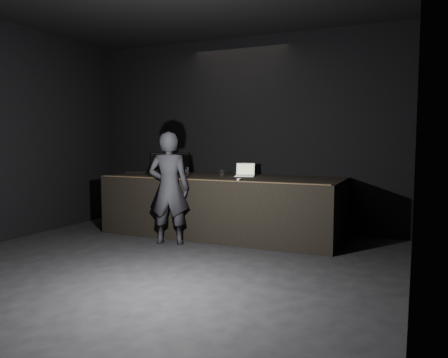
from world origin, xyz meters
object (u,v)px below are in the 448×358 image
stage_riser (223,206)px  laptop (245,173)px  beer_can (187,171)px  stage_monitor (170,163)px  person (169,188)px

stage_riser → laptop: laptop is taller
beer_can → stage_monitor: bearing=148.6°
laptop → person: bearing=-136.8°
laptop → person: person is taller
laptop → beer_can: size_ratio=2.47×
stage_riser → laptop: 0.68m
stage_monitor → person: size_ratio=0.35×
stage_monitor → person: (0.74, -1.26, -0.32)m
beer_can → person: (0.18, -0.93, -0.20)m
laptop → beer_can: 1.03m
stage_riser → beer_can: beer_can is taller
beer_can → person: bearing=-78.8°
stage_riser → laptop: size_ratio=10.44×
beer_can → stage_riser: bearing=4.3°
stage_monitor → beer_can: bearing=-26.0°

